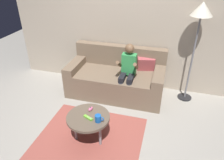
{
  "coord_description": "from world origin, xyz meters",
  "views": [
    {
      "loc": [
        0.82,
        -2.04,
        2.17
      ],
      "look_at": [
        0.07,
        0.58,
        0.61
      ],
      "focal_mm": 34.32,
      "sensor_mm": 36.0,
      "label": 1
    }
  ],
  "objects": [
    {
      "name": "nunchuk_pink",
      "position": [
        -0.08,
        0.09,
        0.41
      ],
      "size": [
        0.06,
        0.1,
        0.05
      ],
      "color": "pink",
      "rests_on": "coffee_table"
    },
    {
      "name": "coffee_table",
      "position": [
        -0.07,
        -0.04,
        0.35
      ],
      "size": [
        0.56,
        0.56,
        0.39
      ],
      "color": "brown",
      "rests_on": "ground"
    },
    {
      "name": "area_rug",
      "position": [
        -0.07,
        -0.05,
        0.0
      ],
      "size": [
        1.42,
        1.24,
        0.01
      ],
      "primitive_type": "cube",
      "color": "#9E4C42",
      "rests_on": "ground"
    },
    {
      "name": "person_seated_on_couch",
      "position": [
        0.22,
        1.03,
        0.57
      ],
      "size": [
        0.33,
        0.4,
        0.99
      ],
      "color": "black",
      "rests_on": "ground"
    },
    {
      "name": "game_remote_lime_near_edge",
      "position": [
        -0.05,
        -0.09,
        0.41
      ],
      "size": [
        0.14,
        0.09,
        0.03
      ],
      "color": "#72C638",
      "rests_on": "coffee_table"
    },
    {
      "name": "wall_back",
      "position": [
        0.0,
        1.6,
        1.25
      ],
      "size": [
        4.19,
        0.05,
        2.5
      ],
      "primitive_type": "cube",
      "color": "#B2A38E",
      "rests_on": "ground"
    },
    {
      "name": "coffee_mug",
      "position": [
        0.09,
        -0.1,
        0.44
      ],
      "size": [
        0.12,
        0.08,
        0.09
      ],
      "color": "#1959B2",
      "rests_on": "coffee_table"
    },
    {
      "name": "ground_plane",
      "position": [
        0.0,
        0.0,
        0.0
      ],
      "size": [
        8.38,
        8.38,
        0.0
      ],
      "primitive_type": "plane",
      "color": "#9E998E"
    },
    {
      "name": "couch",
      "position": [
        -0.01,
        1.21,
        0.29
      ],
      "size": [
        1.66,
        0.8,
        0.81
      ],
      "color": "#75604C",
      "rests_on": "ground"
    },
    {
      "name": "floor_lamp",
      "position": [
        1.2,
        1.35,
        1.42
      ],
      "size": [
        0.32,
        0.32,
        1.64
      ],
      "color": "black",
      "rests_on": "ground"
    }
  ]
}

